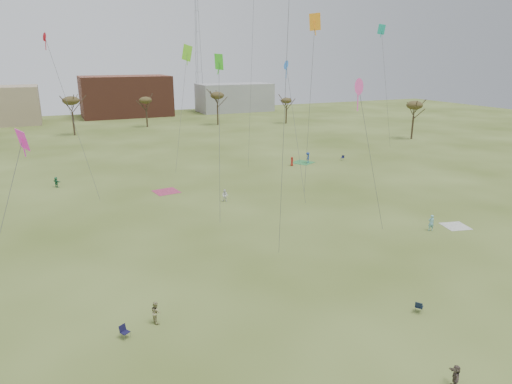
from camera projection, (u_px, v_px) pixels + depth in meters
name	position (u px, v px, depth m)	size (l,w,h in m)	color
ground	(324.00, 308.00, 32.68)	(260.00, 260.00, 0.00)	#3D4D18
spectator_fore_b	(156.00, 312.00, 30.68)	(0.76, 0.59, 1.56)	#9B9562
spectator_fore_c	(456.00, 376.00, 24.64)	(1.28, 0.41, 1.38)	brown
flyer_mid_c	(431.00, 223.00, 47.01)	(0.63, 0.41, 1.73)	#73B6C0
spectator_mid_e	(225.00, 196.00, 56.48)	(0.76, 0.59, 1.57)	white
flyer_far_a	(56.00, 182.00, 62.71)	(1.37, 0.44, 1.48)	#27754C
flyer_far_b	(292.00, 161.00, 75.14)	(0.74, 0.48, 1.51)	maroon
flyer_far_c	(308.00, 158.00, 77.10)	(1.20, 0.69, 1.85)	navy
blanket_cream	(455.00, 226.00, 48.39)	(2.51, 2.51, 0.03)	silver
blanket_plum	(166.00, 192.00, 60.84)	(3.13, 3.13, 0.03)	#A63355
blanket_olive	(303.00, 163.00, 77.57)	(3.20, 3.20, 0.03)	#328A43
camp_chair_left	(125.00, 334.00, 29.12)	(0.71, 0.73, 0.87)	black
camp_chair_center	(419.00, 309.00, 32.07)	(0.73, 0.72, 0.87)	#121C34
camp_chair_right	(342.00, 159.00, 79.31)	(0.70, 0.68, 0.87)	#15183B
kites_aloft	(268.00, 4.00, 45.78)	(66.07, 53.70, 27.88)	red
tree_line	(118.00, 106.00, 98.58)	(117.44, 49.32, 8.91)	#3A2B1E
building_brick	(126.00, 96.00, 137.67)	(26.00, 16.00, 12.00)	brown
building_grey	(235.00, 97.00, 150.15)	(24.00, 12.00, 9.00)	gray
radio_tower	(198.00, 51.00, 148.09)	(1.51, 1.72, 41.00)	#9EA3A8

